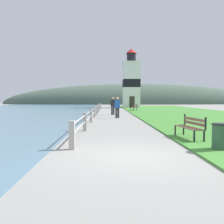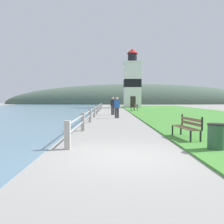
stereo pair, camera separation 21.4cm
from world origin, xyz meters
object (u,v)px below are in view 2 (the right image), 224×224
person_strolling (113,105)px  lighthouse (132,82)px  park_bench_midway (135,107)px  person_by_railing (117,107)px  park_bench_near (188,126)px  trash_bin (216,137)px

person_strolling → lighthouse: bearing=7.8°
park_bench_midway → person_by_railing: bearing=69.5°
park_bench_near → park_bench_midway: bearing=-97.0°
lighthouse → person_strolling: (-3.69, -19.84, -3.57)m
person_strolling → park_bench_midway: bearing=-2.7°
park_bench_midway → trash_bin: size_ratio=2.34×
person_by_railing → trash_bin: (2.63, -12.94, -0.51)m
park_bench_near → person_strolling: person_strolling is taller
trash_bin → person_strolling: bearing=99.7°
park_bench_near → person_by_railing: 11.07m
park_bench_midway → person_by_railing: person_by_railing is taller
person_by_railing → trash_bin: bearing=169.5°
person_strolling → person_by_railing: bearing=-157.7°
park_bench_near → lighthouse: bearing=-98.1°
person_strolling → trash_bin: (2.92, -16.98, -0.52)m
person_strolling → trash_bin: person_strolling is taller
park_bench_near → lighthouse: size_ratio=0.18×
person_by_railing → park_bench_midway: bearing=-34.7°
park_bench_midway → person_by_railing: (-2.64, -11.64, 0.39)m
park_bench_near → lighthouse: lighthouse is taller
lighthouse → person_strolling: lighthouse is taller
park_bench_near → person_by_railing: size_ratio=1.08×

